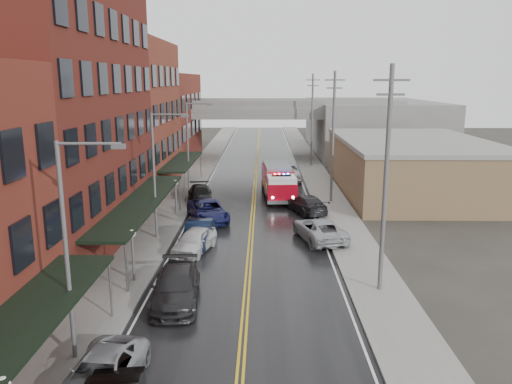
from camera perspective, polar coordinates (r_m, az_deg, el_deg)
name	(u,v)px	position (r m, az deg, el deg)	size (l,w,h in m)	color
road	(253,217)	(41.84, -0.39, -2.83)	(11.00, 160.00, 0.02)	black
sidewalk_left	(166,216)	(42.60, -10.27, -2.66)	(3.00, 160.00, 0.15)	slate
sidewalk_right	(340,216)	(42.30, 9.56, -2.75)	(3.00, 160.00, 0.15)	slate
curb_left	(185,216)	(42.32, -8.07, -2.69)	(0.30, 160.00, 0.15)	gray
curb_right	(320,216)	(42.08, 7.33, -2.75)	(0.30, 160.00, 0.15)	gray
brick_building_b	(51,114)	(36.26, -22.42, 8.26)	(9.00, 20.00, 18.00)	#4C1814
brick_building_c	(124,117)	(52.87, -14.88, 8.25)	(9.00, 15.00, 15.00)	maroon
brick_building_far	(159,119)	(69.95, -10.97, 8.20)	(9.00, 20.00, 12.00)	maroon
tan_building	(411,167)	(53.25, 17.35, 2.70)	(14.00, 22.00, 5.00)	brown
right_far_block	(370,126)	(82.43, 12.93, 7.36)	(18.00, 30.00, 8.00)	slate
awning_0	(0,344)	(18.49, -27.18, -15.20)	(2.60, 16.00, 3.09)	black
awning_1	(142,202)	(35.30, -12.89, -1.09)	(2.60, 18.00, 3.09)	black
awning_2	(182,161)	(52.14, -8.42, 3.48)	(2.60, 13.00, 3.09)	black
globe_lamp_1	(132,244)	(28.70, -13.95, -5.75)	(0.44, 0.44, 3.12)	#59595B
globe_lamp_2	(176,190)	(41.91, -9.18, 0.27)	(0.44, 0.44, 3.12)	#59595B
street_lamp_0	(71,239)	(20.64, -20.35, -5.09)	(2.64, 0.22, 9.00)	#59595B
street_lamp_1	(157,168)	(35.61, -11.22, 2.71)	(2.64, 0.22, 9.00)	#59595B
street_lamp_2	(190,141)	(51.20, -7.55, 5.83)	(2.64, 0.22, 9.00)	#59595B
utility_pole_0	(386,177)	(26.54, 14.62, 1.63)	(1.80, 0.24, 12.00)	#59595B
utility_pole_1	(333,135)	(46.00, 8.79, 6.43)	(1.80, 0.24, 12.00)	#59595B
utility_pole_2	(312,119)	(65.79, 6.42, 8.34)	(1.80, 0.24, 12.00)	#59595B
overpass	(257,117)	(72.50, 0.14, 8.56)	(40.00, 10.00, 7.50)	slate
fire_truck	(278,181)	(48.29, 2.56, 1.30)	(3.89, 8.67, 3.10)	#9F0717
parked_car_left_2	(101,376)	(20.09, -17.29, -19.41)	(2.38, 5.16, 1.43)	gray
parked_car_left_3	(176,287)	(26.35, -9.16, -10.67)	(2.32, 5.72, 1.66)	black
parked_car_left_4	(194,241)	(33.49, -7.05, -5.53)	(1.86, 4.62, 1.58)	silver
parked_car_left_5	(199,233)	(34.99, -6.57, -4.68)	(1.72, 4.92, 1.62)	black
parked_car_left_6	(208,211)	(40.70, -5.50, -2.15)	(2.72, 5.90, 1.64)	#121546
parked_car_left_7	(200,195)	(46.66, -6.42, -0.29)	(2.22, 5.45, 1.58)	black
parked_car_right_0	(319,229)	(35.88, 7.24, -4.27)	(2.66, 5.77, 1.60)	#A3A7AA
parked_car_right_1	(306,204)	(43.15, 5.78, -1.37)	(2.16, 5.31, 1.54)	black
parked_car_right_2	(291,175)	(56.45, 4.06, 1.98)	(1.76, 4.38, 1.49)	silver
parked_car_right_3	(289,171)	(59.13, 3.74, 2.41)	(1.43, 4.10, 1.35)	black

